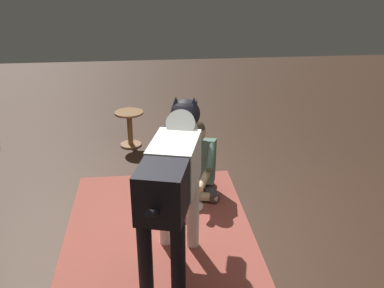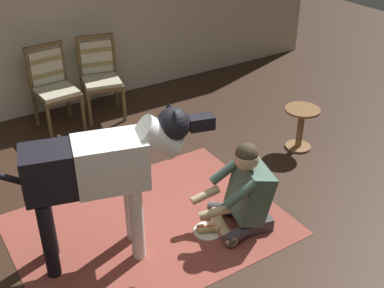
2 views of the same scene
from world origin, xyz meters
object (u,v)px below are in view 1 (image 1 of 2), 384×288
at_px(person_sitting_on_floor, 196,163).
at_px(large_dog, 173,172).
at_px(hot_dog_on_plate, 191,204).
at_px(round_side_table, 130,126).

bearing_deg(person_sitting_on_floor, large_dog, 164.62).
bearing_deg(hot_dog_on_plate, person_sitting_on_floor, -15.38).
distance_m(large_dog, round_side_table, 2.55).
distance_m(person_sitting_on_floor, large_dog, 1.25).
height_order(person_sitting_on_floor, hot_dog_on_plate, person_sitting_on_floor).
height_order(person_sitting_on_floor, round_side_table, person_sitting_on_floor).
xyz_separation_m(large_dog, hot_dog_on_plate, (0.80, -0.22, -0.79)).
relative_size(person_sitting_on_floor, hot_dog_on_plate, 3.23).
bearing_deg(large_dog, person_sitting_on_floor, -15.38).
distance_m(hot_dog_on_plate, round_side_table, 1.79).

